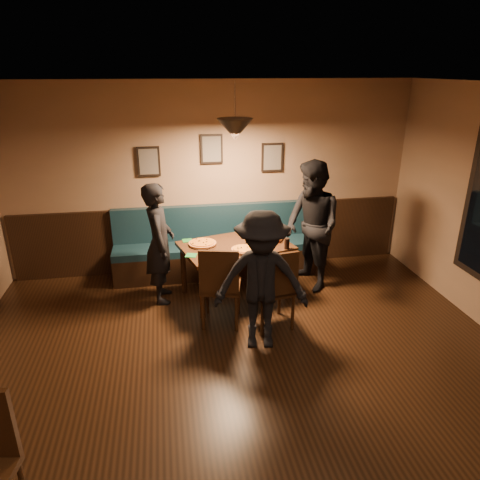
{
  "coord_description": "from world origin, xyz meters",
  "views": [
    {
      "loc": [
        -0.69,
        -2.9,
        2.94
      ],
      "look_at": [
        0.18,
        2.12,
        0.95
      ],
      "focal_mm": 33.1,
      "sensor_mm": 36.0,
      "label": 1
    }
  ],
  "objects_px": {
    "dining_table": "(236,270)",
    "tabasco_bottle": "(279,239)",
    "booth_bench": "(216,243)",
    "diner_front": "(261,281)",
    "chair_near_right": "(272,287)",
    "chair_near_left": "(221,284)",
    "diner_right": "(312,227)",
    "soda_glass": "(287,244)",
    "diner_left": "(159,243)"
  },
  "relations": [
    {
      "from": "dining_table",
      "to": "diner_left",
      "type": "xyz_separation_m",
      "value": [
        -0.99,
        0.08,
        0.43
      ]
    },
    {
      "from": "chair_near_right",
      "to": "diner_right",
      "type": "bearing_deg",
      "value": 40.44
    },
    {
      "from": "booth_bench",
      "to": "diner_front",
      "type": "xyz_separation_m",
      "value": [
        0.27,
        -1.93,
        0.29
      ]
    },
    {
      "from": "dining_table",
      "to": "diner_left",
      "type": "height_order",
      "value": "diner_left"
    },
    {
      "from": "diner_front",
      "to": "soda_glass",
      "type": "xyz_separation_m",
      "value": [
        0.55,
        0.95,
        0.03
      ]
    },
    {
      "from": "diner_right",
      "to": "tabasco_bottle",
      "type": "xyz_separation_m",
      "value": [
        -0.49,
        -0.13,
        -0.1
      ]
    },
    {
      "from": "booth_bench",
      "to": "diner_front",
      "type": "height_order",
      "value": "diner_front"
    },
    {
      "from": "chair_near_left",
      "to": "chair_near_right",
      "type": "height_order",
      "value": "chair_near_left"
    },
    {
      "from": "dining_table",
      "to": "chair_near_left",
      "type": "height_order",
      "value": "chair_near_left"
    },
    {
      "from": "dining_table",
      "to": "diner_right",
      "type": "relative_size",
      "value": 0.77
    },
    {
      "from": "diner_left",
      "to": "soda_glass",
      "type": "bearing_deg",
      "value": -100.54
    },
    {
      "from": "diner_front",
      "to": "tabasco_bottle",
      "type": "xyz_separation_m",
      "value": [
        0.49,
        1.16,
        0.02
      ]
    },
    {
      "from": "diner_front",
      "to": "chair_near_left",
      "type": "bearing_deg",
      "value": 134.39
    },
    {
      "from": "diner_right",
      "to": "diner_front",
      "type": "bearing_deg",
      "value": -52.05
    },
    {
      "from": "dining_table",
      "to": "chair_near_left",
      "type": "relative_size",
      "value": 1.35
    },
    {
      "from": "diner_left",
      "to": "dining_table",
      "type": "bearing_deg",
      "value": -93.53
    },
    {
      "from": "diner_front",
      "to": "booth_bench",
      "type": "bearing_deg",
      "value": 107.8
    },
    {
      "from": "chair_near_left",
      "to": "diner_front",
      "type": "xyz_separation_m",
      "value": [
        0.37,
        -0.54,
        0.27
      ]
    },
    {
      "from": "soda_glass",
      "to": "tabasco_bottle",
      "type": "distance_m",
      "value": 0.22
    },
    {
      "from": "diner_left",
      "to": "tabasco_bottle",
      "type": "bearing_deg",
      "value": -93.29
    },
    {
      "from": "dining_table",
      "to": "diner_right",
      "type": "distance_m",
      "value": 1.2
    },
    {
      "from": "diner_left",
      "to": "diner_front",
      "type": "relative_size",
      "value": 1.02
    },
    {
      "from": "chair_near_left",
      "to": "diner_left",
      "type": "xyz_separation_m",
      "value": [
        -0.71,
        0.73,
        0.29
      ]
    },
    {
      "from": "booth_bench",
      "to": "dining_table",
      "type": "distance_m",
      "value": 0.76
    },
    {
      "from": "diner_right",
      "to": "tabasco_bottle",
      "type": "height_order",
      "value": "diner_right"
    },
    {
      "from": "soda_glass",
      "to": "tabasco_bottle",
      "type": "xyz_separation_m",
      "value": [
        -0.05,
        0.21,
        -0.01
      ]
    },
    {
      "from": "tabasco_bottle",
      "to": "diner_left",
      "type": "bearing_deg",
      "value": 175.84
    },
    {
      "from": "booth_bench",
      "to": "tabasco_bottle",
      "type": "relative_size",
      "value": 24.96
    },
    {
      "from": "booth_bench",
      "to": "diner_right",
      "type": "xyz_separation_m",
      "value": [
        1.25,
        -0.64,
        0.41
      ]
    },
    {
      "from": "tabasco_bottle",
      "to": "booth_bench",
      "type": "bearing_deg",
      "value": 134.71
    },
    {
      "from": "booth_bench",
      "to": "diner_left",
      "type": "height_order",
      "value": "diner_left"
    },
    {
      "from": "diner_front",
      "to": "tabasco_bottle",
      "type": "relative_size",
      "value": 13.2
    },
    {
      "from": "soda_glass",
      "to": "tabasco_bottle",
      "type": "height_order",
      "value": "soda_glass"
    },
    {
      "from": "booth_bench",
      "to": "soda_glass",
      "type": "xyz_separation_m",
      "value": [
        0.81,
        -0.98,
        0.32
      ]
    },
    {
      "from": "soda_glass",
      "to": "booth_bench",
      "type": "bearing_deg",
      "value": 129.63
    },
    {
      "from": "chair_near_right",
      "to": "dining_table",
      "type": "bearing_deg",
      "value": 101.06
    },
    {
      "from": "chair_near_right",
      "to": "diner_left",
      "type": "height_order",
      "value": "diner_left"
    },
    {
      "from": "chair_near_right",
      "to": "diner_right",
      "type": "height_order",
      "value": "diner_right"
    },
    {
      "from": "chair_near_left",
      "to": "soda_glass",
      "type": "height_order",
      "value": "chair_near_left"
    },
    {
      "from": "chair_near_left",
      "to": "diner_right",
      "type": "xyz_separation_m",
      "value": [
        1.36,
        0.75,
        0.39
      ]
    },
    {
      "from": "dining_table",
      "to": "diner_front",
      "type": "bearing_deg",
      "value": -100.91
    },
    {
      "from": "chair_near_right",
      "to": "tabasco_bottle",
      "type": "height_order",
      "value": "chair_near_right"
    },
    {
      "from": "booth_bench",
      "to": "chair_near_left",
      "type": "relative_size",
      "value": 2.89
    },
    {
      "from": "chair_near_left",
      "to": "tabasco_bottle",
      "type": "bearing_deg",
      "value": 48.79
    },
    {
      "from": "chair_near_left",
      "to": "diner_front",
      "type": "bearing_deg",
      "value": -42.3
    },
    {
      "from": "booth_bench",
      "to": "soda_glass",
      "type": "relative_size",
      "value": 20.99
    },
    {
      "from": "tabasco_bottle",
      "to": "dining_table",
      "type": "bearing_deg",
      "value": 176.25
    },
    {
      "from": "diner_right",
      "to": "soda_glass",
      "type": "relative_size",
      "value": 12.67
    },
    {
      "from": "dining_table",
      "to": "tabasco_bottle",
      "type": "height_order",
      "value": "tabasco_bottle"
    },
    {
      "from": "chair_near_left",
      "to": "chair_near_right",
      "type": "xyz_separation_m",
      "value": [
        0.59,
        -0.16,
        -0.01
      ]
    }
  ]
}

